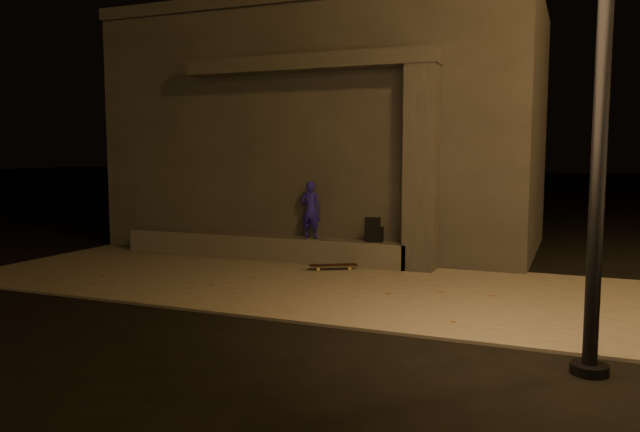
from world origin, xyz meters
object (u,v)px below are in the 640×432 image
at_px(column, 422,169).
at_px(skateboarder, 311,210).
at_px(skateboard, 333,266).
at_px(backpack, 374,233).

xyz_separation_m(column, skateboarder, (-2.13, 0.00, -0.80)).
distance_m(column, skateboard, 2.32).
xyz_separation_m(column, skateboard, (-1.41, -0.65, -1.72)).
bearing_deg(skateboard, backpack, 20.30).
bearing_deg(backpack, skateboard, -140.13).
bearing_deg(column, skateboarder, 180.00).
relative_size(column, skateboard, 4.26).
relative_size(skateboarder, skateboard, 1.29).
bearing_deg(skateboarder, skateboard, 136.76).
height_order(backpack, skateboard, backpack).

